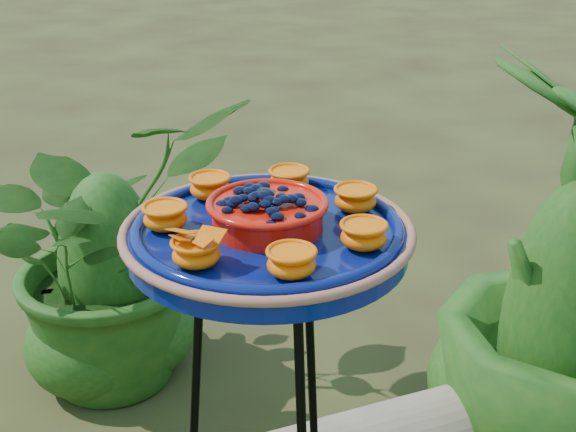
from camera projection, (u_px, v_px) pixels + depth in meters
The scene contains 4 objects.
tripod_stand at pixel (270, 427), 1.35m from camera, with size 0.39×0.39×0.84m.
feeder_dish at pixel (268, 230), 1.20m from camera, with size 0.54×0.54×0.10m.
shrub_back_left at pixel (108, 244), 2.21m from camera, with size 0.74×0.64×0.82m, color #154512.
shrub_back_right at pixel (571, 285), 1.79m from camera, with size 0.57×0.57×1.03m, color #154512.
Camera 1 is at (0.41, -1.11, 1.38)m, focal length 50.00 mm.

